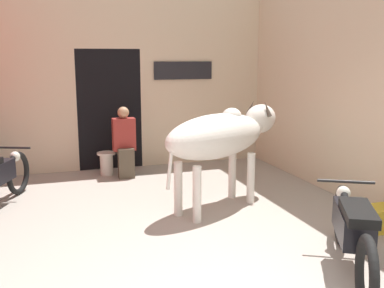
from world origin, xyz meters
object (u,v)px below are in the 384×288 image
cow (223,135)px  crate (380,218)px  plastic_stool (107,163)px  shopkeeper_seated (124,141)px  motorcycle_near (353,229)px

cow → crate: 2.19m
plastic_stool → crate: bearing=-52.4°
shopkeeper_seated → plastic_stool: size_ratio=2.98×
shopkeeper_seated → crate: shopkeeper_seated is taller
motorcycle_near → shopkeeper_seated: bearing=108.8°
plastic_stool → shopkeeper_seated: bearing=-33.5°
plastic_stool → crate: size_ratio=0.92×
cow → shopkeeper_seated: cow is taller
shopkeeper_seated → plastic_stool: (-0.29, 0.19, -0.41)m
shopkeeper_seated → plastic_stool: bearing=146.5°
shopkeeper_seated → crate: 4.22m
crate → cow: bearing=137.0°
motorcycle_near → cow: bearing=101.2°
crate → motorcycle_near: bearing=-142.0°
cow → plastic_stool: size_ratio=5.21×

